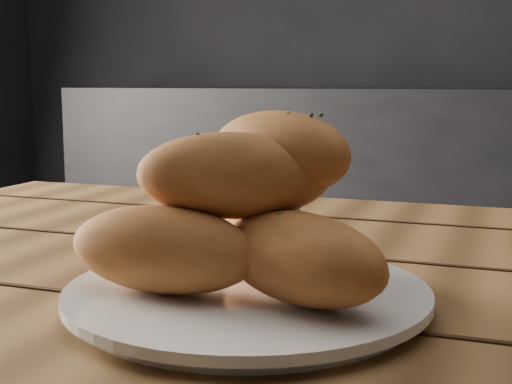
{
  "coord_description": "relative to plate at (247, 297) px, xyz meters",
  "views": [
    {
      "loc": [
        0.33,
        -1.06,
        0.93
      ],
      "look_at": [
        0.14,
        -0.53,
        0.84
      ],
      "focal_mm": 50.0,
      "sensor_mm": 36.0,
      "label": 1
    }
  ],
  "objects": [
    {
      "name": "counter",
      "position": [
        -0.14,
        2.25,
        -0.31
      ],
      "size": [
        2.8,
        0.6,
        0.9
      ],
      "primitive_type": "cube",
      "color": "black",
      "rests_on": "ground"
    },
    {
      "name": "plate",
      "position": [
        0.0,
        0.0,
        0.0
      ],
      "size": [
        0.29,
        0.29,
        0.02
      ],
      "color": "white",
      "rests_on": "table"
    },
    {
      "name": "bread_rolls",
      "position": [
        -0.0,
        0.0,
        0.07
      ],
      "size": [
        0.27,
        0.23,
        0.14
      ],
      "color": "#C96F37",
      "rests_on": "plate"
    }
  ]
}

